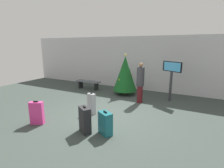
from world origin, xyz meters
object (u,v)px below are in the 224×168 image
suitcase_1 (92,104)px  suitcase_2 (85,120)px  suitcase_0 (37,113)px  flight_info_kiosk (172,73)px  waiting_bench (88,83)px  holiday_tree (125,73)px  traveller_0 (140,82)px  suitcase_3 (105,123)px

suitcase_1 → suitcase_2: suitcase_1 is taller
suitcase_0 → flight_info_kiosk: bearing=53.0°
suitcase_1 → suitcase_2: 1.44m
flight_info_kiosk → waiting_bench: (-4.66, 0.02, -0.94)m
waiting_bench → suitcase_1: size_ratio=1.81×
holiday_tree → suitcase_0: holiday_tree is taller
traveller_0 → suitcase_2: 3.45m
flight_info_kiosk → suitcase_0: flight_info_kiosk is taller
suitcase_2 → suitcase_3: bearing=16.4°
suitcase_1 → suitcase_3: (1.24, -1.11, -0.06)m
suitcase_3 → suitcase_2: bearing=-163.6°
waiting_bench → suitcase_0: 4.75m
suitcase_3 → suitcase_1: bearing=138.1°
waiting_bench → flight_info_kiosk: bearing=-0.3°
flight_info_kiosk → suitcase_0: 5.79m
waiting_bench → suitcase_0: bearing=-75.1°
traveller_0 → suitcase_0: (-2.28, -3.64, -0.58)m
suitcase_1 → suitcase_3: 1.66m
traveller_0 → holiday_tree: bearing=140.5°
waiting_bench → traveller_0: size_ratio=0.83×
suitcase_0 → suitcase_2: 1.75m
holiday_tree → flight_info_kiosk: 2.31m
traveller_0 → suitcase_1: size_ratio=2.19×
suitcase_1 → suitcase_3: bearing=-41.9°
holiday_tree → suitcase_1: (-0.06, -3.01, -0.72)m
holiday_tree → suitcase_2: size_ratio=2.60×
traveller_0 → suitcase_2: size_ratio=2.21×
flight_info_kiosk → suitcase_3: bearing=-105.2°
traveller_0 → suitcase_3: size_ratio=2.54×
holiday_tree → traveller_0: bearing=-39.5°
waiting_bench → suitcase_0: suitcase_0 is taller
traveller_0 → suitcase_3: 3.24m
suitcase_0 → suitcase_3: bearing=11.2°
flight_info_kiosk → suitcase_1: size_ratio=2.22×
holiday_tree → suitcase_1: size_ratio=2.58×
traveller_0 → suitcase_2: traveller_0 is taller
waiting_bench → suitcase_2: bearing=-55.6°
waiting_bench → suitcase_1: bearing=-52.7°
flight_info_kiosk → waiting_bench: bearing=179.7°
suitcase_1 → holiday_tree: bearing=88.9°
flight_info_kiosk → waiting_bench: 4.76m
suitcase_1 → suitcase_2: size_ratio=1.01×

